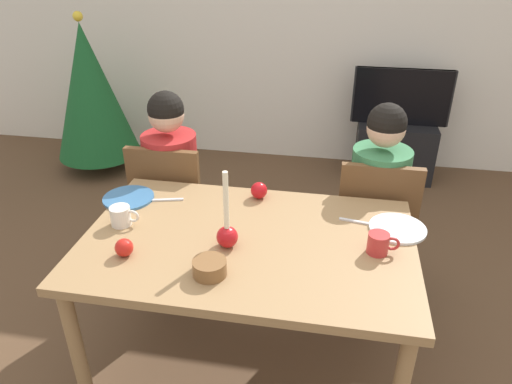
{
  "coord_description": "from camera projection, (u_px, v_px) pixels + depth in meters",
  "views": [
    {
      "loc": [
        0.33,
        -1.65,
        1.89
      ],
      "look_at": [
        0.0,
        0.2,
        0.87
      ],
      "focal_mm": 33.58,
      "sensor_mm": 36.0,
      "label": 1
    }
  ],
  "objects": [
    {
      "name": "christmas_tree",
      "position": [
        90.0,
        92.0,
        4.05
      ],
      "size": [
        0.71,
        0.71,
        1.35
      ],
      "color": "brown",
      "rests_on": "ground"
    },
    {
      "name": "person_right_child",
      "position": [
        375.0,
        212.0,
        2.57
      ],
      "size": [
        0.3,
        0.3,
        1.17
      ],
      "color": "#33384C",
      "rests_on": "ground"
    },
    {
      "name": "dining_table",
      "position": [
        248.0,
        255.0,
        2.06
      ],
      "size": [
        1.4,
        0.9,
        0.75
      ],
      "color": "#99754C",
      "rests_on": "ground"
    },
    {
      "name": "plate_left",
      "position": [
        128.0,
        198.0,
        2.32
      ],
      "size": [
        0.25,
        0.25,
        0.01
      ],
      "primitive_type": "cylinder",
      "color": "teal",
      "rests_on": "dining_table"
    },
    {
      "name": "plate_right",
      "position": [
        398.0,
        228.0,
        2.09
      ],
      "size": [
        0.25,
        0.25,
        0.01
      ],
      "primitive_type": "cylinder",
      "color": "silver",
      "rests_on": "dining_table"
    },
    {
      "name": "apple_near_candle",
      "position": [
        259.0,
        190.0,
        2.32
      ],
      "size": [
        0.08,
        0.08,
        0.08
      ],
      "primitive_type": "sphere",
      "color": "red",
      "rests_on": "dining_table"
    },
    {
      "name": "fork_right",
      "position": [
        359.0,
        222.0,
        2.13
      ],
      "size": [
        0.18,
        0.04,
        0.01
      ],
      "primitive_type": "cube",
      "rotation": [
        0.0,
        0.0,
        -0.16
      ],
      "color": "silver",
      "rests_on": "dining_table"
    },
    {
      "name": "fork_left",
      "position": [
        165.0,
        200.0,
        2.31
      ],
      "size": [
        0.18,
        0.06,
        0.01
      ],
      "primitive_type": "cube",
      "rotation": [
        0.0,
        0.0,
        0.25
      ],
      "color": "silver",
      "rests_on": "dining_table"
    },
    {
      "name": "tv",
      "position": [
        402.0,
        97.0,
        3.9
      ],
      "size": [
        0.79,
        0.05,
        0.46
      ],
      "color": "black",
      "rests_on": "tv_stand"
    },
    {
      "name": "back_wall",
      "position": [
        307.0,
        12.0,
        4.01
      ],
      "size": [
        6.4,
        0.1,
        2.6
      ],
      "primitive_type": "cube",
      "color": "silver",
      "rests_on": "ground"
    },
    {
      "name": "person_left_child",
      "position": [
        174.0,
        194.0,
        2.75
      ],
      "size": [
        0.3,
        0.3,
        1.17
      ],
      "color": "#33384C",
      "rests_on": "ground"
    },
    {
      "name": "mug_right",
      "position": [
        379.0,
        243.0,
        1.92
      ],
      "size": [
        0.13,
        0.09,
        0.09
      ],
      "color": "#B72D2D",
      "rests_on": "dining_table"
    },
    {
      "name": "apple_by_left_plate",
      "position": [
        124.0,
        248.0,
        1.91
      ],
      "size": [
        0.07,
        0.07,
        0.07
      ],
      "primitive_type": "sphere",
      "color": "red",
      "rests_on": "dining_table"
    },
    {
      "name": "candle_centerpiece",
      "position": [
        227.0,
        232.0,
        1.95
      ],
      "size": [
        0.09,
        0.09,
        0.34
      ],
      "color": "red",
      "rests_on": "dining_table"
    },
    {
      "name": "tv_stand",
      "position": [
        394.0,
        150.0,
        4.13
      ],
      "size": [
        0.64,
        0.4,
        0.48
      ],
      "primitive_type": "cube",
      "color": "black",
      "rests_on": "ground"
    },
    {
      "name": "mug_left",
      "position": [
        121.0,
        216.0,
        2.1
      ],
      "size": [
        0.13,
        0.09,
        0.09
      ],
      "color": "silver",
      "rests_on": "dining_table"
    },
    {
      "name": "chair_left",
      "position": [
        173.0,
        205.0,
        2.75
      ],
      "size": [
        0.4,
        0.4,
        0.9
      ],
      "color": "brown",
      "rests_on": "ground"
    },
    {
      "name": "bowl_walnuts",
      "position": [
        210.0,
        268.0,
        1.8
      ],
      "size": [
        0.13,
        0.13,
        0.06
      ],
      "primitive_type": "cylinder",
      "color": "brown",
      "rests_on": "dining_table"
    },
    {
      "name": "chair_right",
      "position": [
        374.0,
        224.0,
        2.57
      ],
      "size": [
        0.4,
        0.4,
        0.9
      ],
      "color": "brown",
      "rests_on": "ground"
    },
    {
      "name": "ground_plane",
      "position": [
        249.0,
        364.0,
        2.38
      ],
      "size": [
        7.68,
        7.68,
        0.0
      ],
      "primitive_type": "plane",
      "color": "brown"
    }
  ]
}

